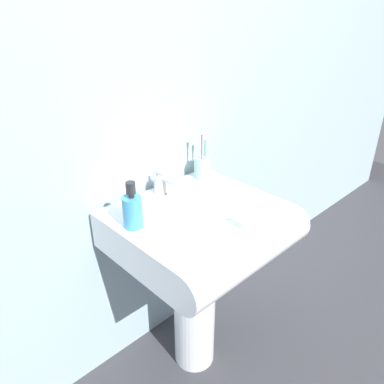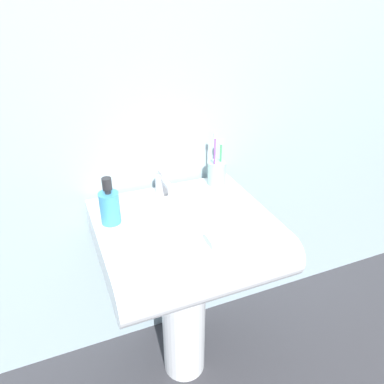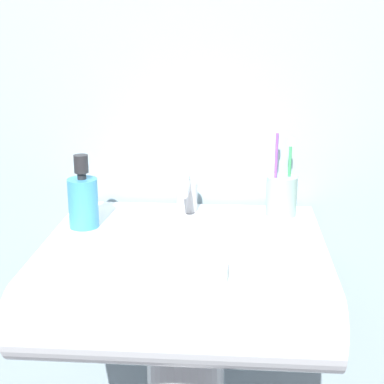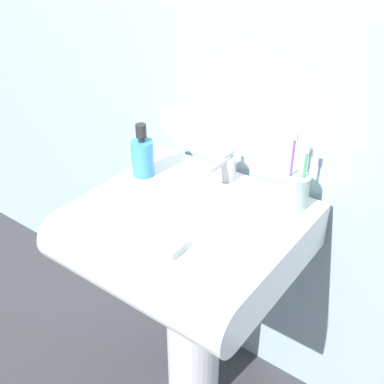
% 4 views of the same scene
% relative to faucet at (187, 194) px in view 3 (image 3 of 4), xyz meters
% --- Properties ---
extents(wall_back, '(5.00, 0.05, 2.40)m').
position_rel_faucet_xyz_m(wall_back, '(0.01, 0.11, 0.36)').
color(wall_back, '#9EB7C1').
rests_on(wall_back, ground).
extents(sink_basin, '(0.60, 0.56, 0.14)m').
position_rel_faucet_xyz_m(sink_basin, '(0.01, -0.23, -0.12)').
color(sink_basin, white).
rests_on(sink_basin, sink_pedestal).
extents(faucet, '(0.05, 0.13, 0.09)m').
position_rel_faucet_xyz_m(faucet, '(0.00, 0.00, 0.00)').
color(faucet, '#B7B7BC').
rests_on(faucet, sink_basin).
extents(toothbrush_cup, '(0.07, 0.07, 0.22)m').
position_rel_faucet_xyz_m(toothbrush_cup, '(0.23, -0.00, 0.00)').
color(toothbrush_cup, '#99BFB2').
rests_on(toothbrush_cup, sink_basin).
extents(soap_bottle, '(0.07, 0.07, 0.17)m').
position_rel_faucet_xyz_m(soap_bottle, '(-0.22, -0.12, 0.02)').
color(soap_bottle, '#3F99CC').
rests_on(soap_bottle, sink_basin).
extents(bar_soap, '(0.08, 0.06, 0.02)m').
position_rel_faucet_xyz_m(bar_soap, '(0.07, -0.36, -0.03)').
color(bar_soap, silver).
rests_on(bar_soap, sink_basin).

